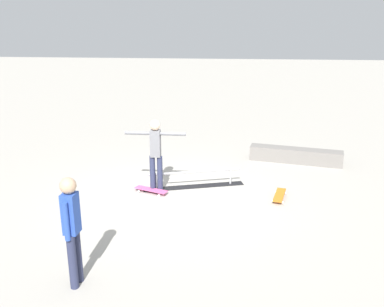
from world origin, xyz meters
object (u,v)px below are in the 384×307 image
Objects in this scene: skater_main at (156,151)px; loose_skateboard_orange at (279,195)px; bystander_blue_shirt at (72,226)px; skate_ledge at (296,155)px; skateboard_main at (151,190)px; grind_rail at (194,180)px.

skater_main reaches higher than loose_skateboard_orange.
skate_ledge is at bearing -29.29° from bystander_blue_shirt.
skateboard_main is 0.47× the size of bystander_blue_shirt.
skateboard_main is at bearing 9.20° from grind_rail.
skateboard_main is at bearing 33.97° from skate_ledge.
skater_main is 2.06× the size of loose_skateboard_orange.
skater_main is (0.84, 0.34, 0.81)m from grind_rail.
skateboard_main is 2.91m from loose_skateboard_orange.
skate_ledge is 3.04× the size of skateboard_main.
skater_main is 0.97× the size of bystander_blue_shirt.
grind_rail is at bearing 89.28° from loose_skateboard_orange.
skate_ledge is (-2.66, -1.99, 0.02)m from grind_rail.
bystander_blue_shirt is (0.64, 3.67, -0.00)m from skater_main.
loose_skateboard_orange is (0.70, 2.49, -0.13)m from skate_ledge.
bystander_blue_shirt is (4.13, 6.00, 0.79)m from skate_ledge.
grind_rail is 0.96× the size of skate_ledge.
skate_ledge reaches higher than loose_skateboard_orange.
grind_rail is at bearing -157.33° from skater_main.
skateboard_main is at bearing 41.03° from skater_main.
grind_rail is at bearing 36.82° from skate_ledge.
skate_ledge is 7.33m from bystander_blue_shirt.
loose_skateboard_orange is at bearing 177.12° from skater_main.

